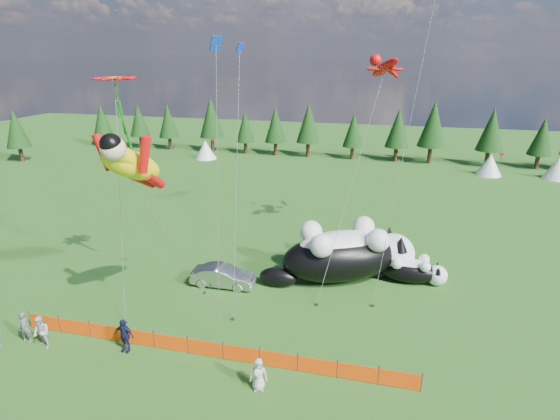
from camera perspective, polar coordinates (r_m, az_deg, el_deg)
ground at (r=27.13m, az=-7.13°, el=-14.56°), size 160.00×160.00×0.00m
safety_fence at (r=24.60m, az=-9.73°, el=-17.36°), size 22.06×0.06×1.10m
tree_line at (r=67.27m, az=6.39°, el=10.12°), size 90.00×4.00×8.00m
festival_tents at (r=62.40m, az=15.79°, el=6.29°), size 50.00×3.20×2.80m
cat_large at (r=31.25m, az=8.88°, el=-5.59°), size 10.67×7.36×4.12m
cat_small at (r=32.22m, az=16.93°, el=-7.51°), size 5.36×1.92×1.94m
car at (r=30.73m, az=-7.47°, el=-8.56°), size 4.44×1.66×1.45m
spectator_a at (r=28.76m, az=-30.40°, el=-13.10°), size 0.76×0.58×1.86m
spectator_b at (r=27.80m, az=-28.73°, el=-13.85°), size 1.07×0.84×1.93m
spectator_c at (r=25.75m, az=-19.68°, el=-15.15°), size 1.21×0.71×1.98m
spectator_e at (r=22.19m, az=-2.84°, el=-20.65°), size 0.97×0.77×1.73m
superhero_kite at (r=23.70m, az=-18.75°, el=5.62°), size 5.16×7.19×12.52m
gecko_kite at (r=33.85m, az=13.52°, el=17.61°), size 5.43×12.80×17.38m
flower_kite at (r=26.99m, az=-20.76°, el=15.41°), size 2.90×4.52×14.12m
diamond_kite_a at (r=27.80m, az=-5.34°, el=17.98°), size 1.24×5.97×16.50m
diamond_kite_c at (r=20.51m, az=-8.34°, el=17.93°), size 0.74×1.31×16.32m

